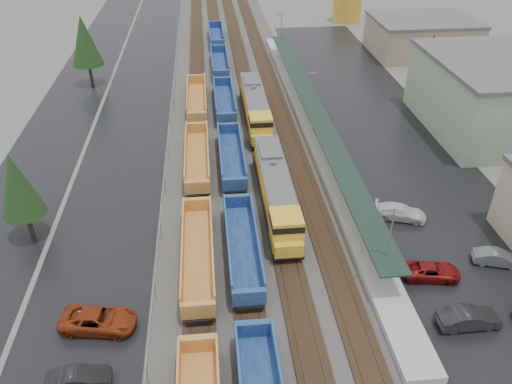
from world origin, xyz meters
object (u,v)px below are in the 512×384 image
locomotive_trail (255,108)px  well_string_blue (231,157)px  well_string_yellow (198,254)px  parked_car_east_b (432,271)px  parked_car_east_a (469,318)px  locomotive_lead (276,192)px  storage_tank (347,7)px  parked_car_west_c (98,320)px  parked_car_west_b (78,379)px  parked_car_east_c (400,212)px  parked_car_east_e (497,258)px

locomotive_trail → well_string_blue: locomotive_trail is taller
well_string_yellow → parked_car_east_b: well_string_yellow is taller
parked_car_east_a → parked_car_east_b: bearing=6.3°
locomotive_lead → storage_tank: 76.83m
well_string_blue → parked_car_east_a: (16.74, -26.54, -0.41)m
locomotive_lead → well_string_blue: (-4.00, 9.64, -1.07)m
parked_car_east_b → well_string_blue: bearing=46.1°
parked_car_west_c → well_string_blue: bearing=-17.0°
well_string_blue → parked_car_east_a: size_ratio=23.40×
parked_car_west_b → parked_car_east_b: bearing=-78.4°
parked_car_east_a → storage_tank: bearing=-9.1°
parked_car_east_c → parked_car_east_b: bearing=-162.5°
storage_tank → parked_car_west_c: 96.03m
locomotive_trail → well_string_blue: (-4.00, -11.36, -1.07)m
locomotive_lead → parked_car_east_b: bearing=-43.2°
storage_tank → parked_car_east_b: size_ratio=1.30×
locomotive_lead → parked_car_east_a: locomotive_lead is taller
locomotive_lead → storage_tank: storage_tank is taller
locomotive_lead → storage_tank: bearing=70.2°
well_string_blue → parked_car_east_b: well_string_blue is taller
well_string_yellow → well_string_blue: 17.67m
well_string_blue → parked_car_west_b: (-12.25, -28.96, -0.49)m
well_string_yellow → parked_car_west_c: well_string_yellow is taller
locomotive_trail → locomotive_lead: bearing=-90.0°
parked_car_west_c → parked_car_east_c: parked_car_west_c is taller
parked_car_east_a → parked_car_east_e: bearing=-42.0°
well_string_blue → parked_car_east_e: size_ratio=27.04×
parked_car_east_b → parked_car_east_e: bearing=-71.9°
parked_car_east_e → well_string_blue: bearing=65.5°
locomotive_trail → parked_car_east_c: size_ratio=3.63×
locomotive_trail → storage_tank: storage_tank is taller
storage_tank → parked_car_east_e: 82.91m
locomotive_trail → well_string_blue: 12.09m
parked_car_west_b → well_string_yellow: bearing=-39.2°
well_string_yellow → parked_car_east_e: well_string_yellow is taller
storage_tank → parked_car_east_e: (-7.44, -82.54, -2.49)m
parked_car_west_b → parked_car_east_e: bearing=-79.6°
locomotive_lead → well_string_yellow: bearing=-136.6°
locomotive_lead → parked_car_east_a: size_ratio=3.84×
storage_tank → parked_car_west_b: size_ratio=1.45×
locomotive_trail → well_string_yellow: (-8.00, -28.56, -1.07)m
locomotive_trail → parked_car_west_b: bearing=-112.0°
parked_car_east_e → parked_car_west_b: bearing=121.4°
well_string_yellow → parked_car_west_b: (-8.25, -11.75, -0.49)m
well_string_blue → parked_car_east_b: (16.07, -20.98, -0.53)m
parked_car_east_b → parked_car_east_e: size_ratio=1.16×
parked_car_west_b → parked_car_east_a: bearing=-89.4°
parked_car_west_b → parked_car_east_e: (34.86, 9.05, -0.03)m
storage_tank → parked_car_east_e: storage_tank is taller
parked_car_east_b → parked_car_west_b: bearing=114.4°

